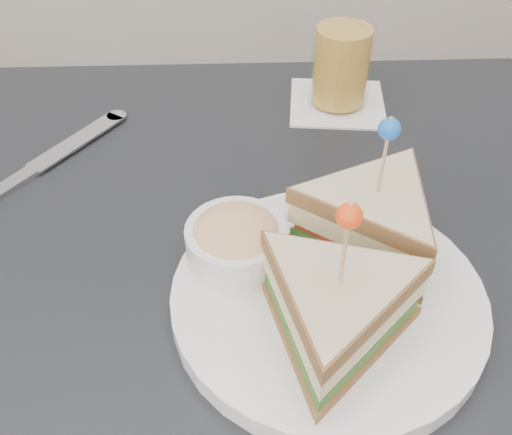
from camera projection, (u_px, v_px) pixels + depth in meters
The scene contains 4 objects.
table at pixel (247, 317), 0.58m from camera, with size 0.80×0.80×0.75m.
plate_meal at pixel (337, 267), 0.47m from camera, with size 0.32×0.32×0.16m.
cutlery_knife at pixel (40, 165), 0.63m from camera, with size 0.16×0.21×0.01m.
drink_set at pixel (342, 55), 0.69m from camera, with size 0.13×0.13×0.15m.
Camera 1 is at (-0.00, -0.36, 1.14)m, focal length 40.00 mm.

